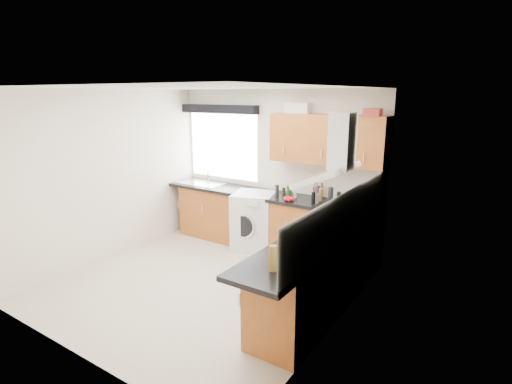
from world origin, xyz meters
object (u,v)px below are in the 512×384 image
Objects in this scene: extractor_hood at (334,158)px; upper_cabinets at (327,140)px; washing_machine at (254,221)px; oven at (320,273)px.

extractor_hood is 0.46× the size of upper_cabinets.
upper_cabinets is at bearing 116.13° from extractor_hood.
upper_cabinets is 1.86× the size of washing_machine.
extractor_hood is (0.10, -0.00, 1.34)m from oven.
upper_cabinets reaches higher than extractor_hood.
upper_cabinets is at bearing 112.54° from oven.
oven is 1.09× the size of extractor_hood.
upper_cabinets reaches higher than washing_machine.
extractor_hood is 2.45m from washing_machine.
extractor_hood is at bearing -63.87° from upper_cabinets.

